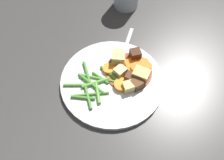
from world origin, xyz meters
name	(u,v)px	position (x,y,z in m)	size (l,w,h in m)	color
ground_plane	(112,83)	(0.00, 0.00, 0.00)	(3.00, 3.00, 0.00)	#423F3D
dinner_plate	(112,81)	(0.00, 0.00, 0.01)	(0.26, 0.26, 0.01)	white
stew_sauce	(129,71)	(0.05, 0.01, 0.01)	(0.12, 0.12, 0.00)	#93381E
carrot_slice_0	(126,72)	(0.04, 0.01, 0.02)	(0.03, 0.03, 0.01)	orange
carrot_slice_1	(143,63)	(0.09, 0.03, 0.02)	(0.03, 0.03, 0.01)	orange
carrot_slice_2	(121,85)	(0.02, -0.02, 0.02)	(0.04, 0.04, 0.01)	orange
carrot_slice_3	(108,69)	(0.00, 0.03, 0.02)	(0.03, 0.03, 0.01)	orange
carrot_slice_4	(147,66)	(0.10, 0.01, 0.02)	(0.02, 0.02, 0.01)	orange
carrot_slice_5	(132,64)	(0.06, 0.03, 0.02)	(0.04, 0.04, 0.01)	orange
carrot_slice_6	(136,68)	(0.07, 0.01, 0.02)	(0.03, 0.03, 0.01)	orange
potato_chunk_0	(120,72)	(0.02, 0.01, 0.02)	(0.03, 0.03, 0.02)	#EAD68C
potato_chunk_1	(118,58)	(0.03, 0.05, 0.03)	(0.03, 0.04, 0.03)	#E5CC7A
potato_chunk_2	(141,75)	(0.07, -0.01, 0.03)	(0.03, 0.04, 0.03)	#DBBC6B
potato_chunk_3	(129,86)	(0.03, -0.04, 0.02)	(0.02, 0.03, 0.02)	#E5CC7A
meat_chunk_0	(137,84)	(0.05, -0.03, 0.02)	(0.02, 0.02, 0.02)	brown
meat_chunk_1	(142,82)	(0.07, -0.03, 0.02)	(0.02, 0.02, 0.02)	brown
meat_chunk_2	(131,78)	(0.04, -0.01, 0.02)	(0.02, 0.03, 0.02)	#56331E
meat_chunk_3	(135,54)	(0.08, 0.05, 0.03)	(0.03, 0.03, 0.03)	#4C2B19
green_bean_0	(94,77)	(-0.04, 0.02, 0.02)	(0.01, 0.01, 0.08)	#66AD42
green_bean_1	(91,94)	(-0.06, -0.03, 0.02)	(0.01, 0.01, 0.08)	#599E38
green_bean_2	(88,97)	(-0.07, -0.03, 0.02)	(0.01, 0.01, 0.07)	#4C8E33
green_bean_3	(111,74)	(0.00, 0.01, 0.02)	(0.01, 0.01, 0.07)	#599E38
green_bean_4	(87,73)	(-0.06, 0.03, 0.02)	(0.01, 0.01, 0.07)	#4C8E33
green_bean_5	(83,98)	(-0.08, -0.03, 0.02)	(0.01, 0.01, 0.06)	#4C8E33
green_bean_6	(76,85)	(-0.09, 0.01, 0.02)	(0.01, 0.01, 0.06)	#66AD42
green_bean_7	(100,78)	(-0.03, 0.01, 0.02)	(0.01, 0.01, 0.05)	#4C8E33
green_bean_8	(116,82)	(0.01, -0.01, 0.02)	(0.01, 0.01, 0.07)	#599E38
green_bean_9	(91,82)	(-0.05, 0.00, 0.02)	(0.01, 0.01, 0.08)	#4C8E33
green_bean_10	(96,83)	(-0.04, 0.00, 0.02)	(0.01, 0.01, 0.07)	#66AD42
green_bean_11	(98,93)	(-0.04, -0.03, 0.02)	(0.01, 0.01, 0.05)	#66AD42
fork	(124,53)	(0.05, 0.07, 0.01)	(0.10, 0.16, 0.00)	silver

